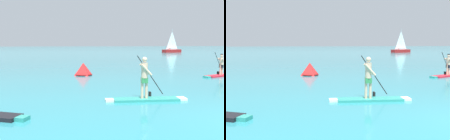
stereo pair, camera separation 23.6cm
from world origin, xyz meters
The scene contains 4 objects.
paddleboarder_mid_center centered at (-2.86, 3.96, 0.37)m, with size 3.38×1.08×1.88m.
paddleboarder_far_right centered at (5.47, 10.20, 0.31)m, with size 3.35×1.53×1.77m.
race_marker_buoy centered at (-4.04, 13.17, 0.40)m, with size 1.28×1.28×0.93m.
sailboat_right_horizon centered at (26.06, 56.83, 0.82)m, with size 6.06×3.44×6.09m.
Camera 2 is at (-6.70, -5.98, 2.33)m, focal length 42.06 mm.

